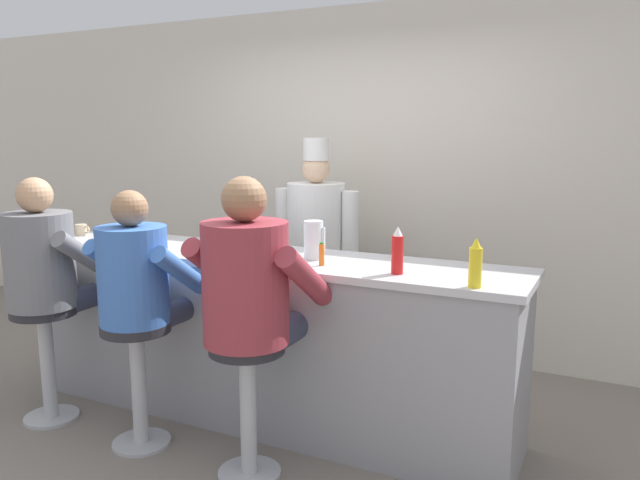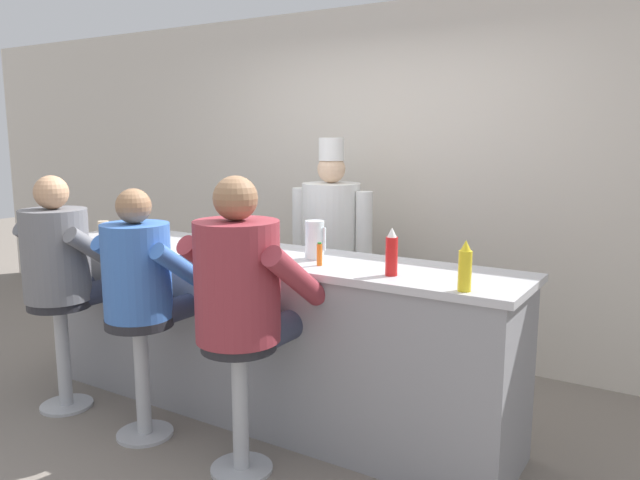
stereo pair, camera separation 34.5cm
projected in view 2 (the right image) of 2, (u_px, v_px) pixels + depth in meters
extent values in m
plane|color=slate|center=(234.00, 434.00, 3.62)|extent=(20.00, 20.00, 0.00)
cube|color=beige|center=(382.00, 181.00, 4.95)|extent=(10.00, 0.06, 2.70)
cube|color=gray|center=(266.00, 338.00, 3.81)|extent=(3.06, 0.61, 0.98)
cube|color=#BCBCC1|center=(265.00, 256.00, 3.72)|extent=(3.12, 0.64, 0.04)
cylinder|color=red|center=(392.00, 256.00, 3.11)|extent=(0.06, 0.06, 0.20)
cone|color=white|center=(392.00, 232.00, 3.09)|extent=(0.05, 0.05, 0.05)
cylinder|color=yellow|center=(465.00, 271.00, 2.80)|extent=(0.06, 0.06, 0.19)
cone|color=yellow|center=(466.00, 245.00, 2.78)|extent=(0.05, 0.05, 0.05)
cylinder|color=orange|center=(320.00, 255.00, 3.35)|extent=(0.03, 0.03, 0.12)
cylinder|color=#287F2D|center=(320.00, 243.00, 3.34)|extent=(0.02, 0.02, 0.01)
cylinder|color=silver|center=(315.00, 240.00, 3.52)|extent=(0.11, 0.11, 0.22)
cube|color=silver|center=(324.00, 239.00, 3.49)|extent=(0.01, 0.01, 0.13)
cylinder|color=white|center=(242.00, 253.00, 3.66)|extent=(0.24, 0.24, 0.02)
ellipsoid|color=#E0BC60|center=(242.00, 249.00, 3.66)|extent=(0.11, 0.08, 0.03)
cylinder|color=white|center=(262.00, 259.00, 3.42)|extent=(0.13, 0.13, 0.05)
cylinder|color=beige|center=(103.00, 226.00, 4.52)|extent=(0.08, 0.08, 0.08)
torus|color=beige|center=(108.00, 226.00, 4.49)|extent=(0.06, 0.01, 0.06)
cylinder|color=#B2B5BA|center=(67.00, 405.00, 3.98)|extent=(0.32, 0.32, 0.02)
cylinder|color=#B2B5BA|center=(63.00, 354.00, 3.92)|extent=(0.08, 0.08, 0.67)
cylinder|color=#232328|center=(59.00, 303.00, 3.86)|extent=(0.38, 0.38, 0.05)
cylinder|color=#33384C|center=(76.00, 288.00, 4.08)|extent=(0.15, 0.40, 0.15)
cylinder|color=#33384C|center=(96.00, 292.00, 3.97)|extent=(0.15, 0.40, 0.15)
cylinder|color=slate|center=(56.00, 255.00, 3.81)|extent=(0.40, 0.40, 0.56)
cylinder|color=slate|center=(47.00, 244.00, 4.03)|extent=(0.10, 0.43, 0.34)
cylinder|color=slate|center=(98.00, 252.00, 3.77)|extent=(0.10, 0.43, 0.34)
sphere|color=tan|center=(51.00, 192.00, 3.75)|extent=(0.21, 0.21, 0.21)
cylinder|color=#B2B5BA|center=(145.00, 433.00, 3.60)|extent=(0.32, 0.32, 0.02)
cylinder|color=#B2B5BA|center=(142.00, 377.00, 3.54)|extent=(0.08, 0.08, 0.67)
cylinder|color=#232328|center=(139.00, 322.00, 3.49)|extent=(0.38, 0.38, 0.05)
cylinder|color=#33384C|center=(153.00, 305.00, 3.69)|extent=(0.14, 0.37, 0.14)
cylinder|color=#33384C|center=(175.00, 309.00, 3.59)|extent=(0.14, 0.37, 0.14)
cylinder|color=#3866B7|center=(137.00, 271.00, 3.44)|extent=(0.37, 0.37, 0.53)
cylinder|color=#3866B7|center=(123.00, 259.00, 3.65)|extent=(0.10, 0.40, 0.32)
cylinder|color=#3866B7|center=(181.00, 268.00, 3.40)|extent=(0.10, 0.40, 0.32)
sphere|color=#8C6647|center=(134.00, 206.00, 3.38)|extent=(0.19, 0.19, 0.19)
cylinder|color=#B2B5BA|center=(242.00, 468.00, 3.23)|extent=(0.32, 0.32, 0.02)
cylinder|color=#B2B5BA|center=(240.00, 406.00, 3.17)|extent=(0.08, 0.08, 0.67)
cylinder|color=#232328|center=(239.00, 344.00, 3.11)|extent=(0.38, 0.38, 0.05)
cylinder|color=#33384C|center=(249.00, 322.00, 3.34)|extent=(0.16, 0.42, 0.16)
cylinder|color=#33384C|center=(281.00, 329.00, 3.23)|extent=(0.16, 0.42, 0.16)
cylinder|color=maroon|center=(237.00, 281.00, 3.06)|extent=(0.42, 0.42, 0.60)
cylinder|color=maroon|center=(213.00, 265.00, 3.29)|extent=(0.11, 0.46, 0.36)
cylinder|color=maroon|center=(296.00, 277.00, 3.01)|extent=(0.11, 0.46, 0.36)
sphere|color=#8C6647|center=(235.00, 198.00, 2.99)|extent=(0.22, 0.22, 0.22)
cube|color=#232328|center=(331.00, 314.00, 4.65)|extent=(0.33, 0.18, 0.78)
cube|color=white|center=(328.00, 295.00, 4.58)|extent=(0.29, 0.02, 0.47)
cylinder|color=white|center=(331.00, 223.00, 4.53)|extent=(0.42, 0.42, 0.59)
sphere|color=#DBB28E|center=(331.00, 169.00, 4.47)|extent=(0.20, 0.20, 0.20)
cylinder|color=white|center=(331.00, 149.00, 4.44)|extent=(0.18, 0.18, 0.16)
cylinder|color=white|center=(300.00, 221.00, 4.67)|extent=(0.12, 0.12, 0.50)
cylinder|color=white|center=(364.00, 227.00, 4.39)|extent=(0.12, 0.12, 0.50)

